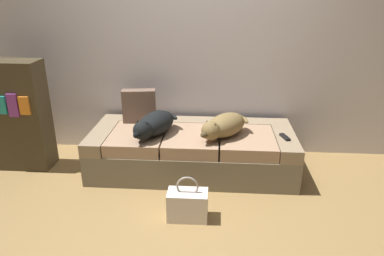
{
  "coord_description": "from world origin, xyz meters",
  "views": [
    {
      "loc": [
        0.23,
        -2.3,
        1.75
      ],
      "look_at": [
        0.0,
        0.9,
        0.47
      ],
      "focal_mm": 33.48,
      "sensor_mm": 36.0,
      "label": 1
    }
  ],
  "objects_px": {
    "couch": "(192,150)",
    "handbag": "(188,205)",
    "dog_dark": "(154,124)",
    "throw_pillow": "(139,106)",
    "dog_tan": "(224,126)",
    "tv_remote": "(285,137)",
    "bookshelf": "(18,116)"
  },
  "relations": [
    {
      "from": "couch",
      "to": "handbag",
      "type": "height_order",
      "value": "couch"
    },
    {
      "from": "dog_dark",
      "to": "throw_pillow",
      "type": "bearing_deg",
      "value": 120.87
    },
    {
      "from": "dog_tan",
      "to": "tv_remote",
      "type": "distance_m",
      "value": 0.58
    },
    {
      "from": "tv_remote",
      "to": "throw_pillow",
      "type": "xyz_separation_m",
      "value": [
        -1.45,
        0.35,
        0.16
      ]
    },
    {
      "from": "couch",
      "to": "dog_dark",
      "type": "xyz_separation_m",
      "value": [
        -0.35,
        -0.13,
        0.32
      ]
    },
    {
      "from": "dog_dark",
      "to": "dog_tan",
      "type": "relative_size",
      "value": 1.1
    },
    {
      "from": "throw_pillow",
      "to": "handbag",
      "type": "relative_size",
      "value": 0.9
    },
    {
      "from": "couch",
      "to": "bookshelf",
      "type": "xyz_separation_m",
      "value": [
        -1.73,
        -0.04,
        0.34
      ]
    },
    {
      "from": "throw_pillow",
      "to": "dog_tan",
      "type": "bearing_deg",
      "value": -21.84
    },
    {
      "from": "couch",
      "to": "dog_tan",
      "type": "xyz_separation_m",
      "value": [
        0.3,
        -0.12,
        0.32
      ]
    },
    {
      "from": "dog_dark",
      "to": "handbag",
      "type": "height_order",
      "value": "dog_dark"
    },
    {
      "from": "couch",
      "to": "dog_dark",
      "type": "distance_m",
      "value": 0.5
    },
    {
      "from": "dog_tan",
      "to": "dog_dark",
      "type": "bearing_deg",
      "value": -179.08
    },
    {
      "from": "throw_pillow",
      "to": "bookshelf",
      "type": "distance_m",
      "value": 1.19
    },
    {
      "from": "bookshelf",
      "to": "tv_remote",
      "type": "bearing_deg",
      "value": -1.77
    },
    {
      "from": "handbag",
      "to": "dog_dark",
      "type": "bearing_deg",
      "value": 118.11
    },
    {
      "from": "tv_remote",
      "to": "throw_pillow",
      "type": "distance_m",
      "value": 1.5
    },
    {
      "from": "couch",
      "to": "dog_dark",
      "type": "bearing_deg",
      "value": -159.65
    },
    {
      "from": "dog_dark",
      "to": "bookshelf",
      "type": "xyz_separation_m",
      "value": [
        -1.38,
        0.09,
        0.02
      ]
    },
    {
      "from": "dog_dark",
      "to": "tv_remote",
      "type": "xyz_separation_m",
      "value": [
        1.23,
        0.01,
        -0.1
      ]
    },
    {
      "from": "bookshelf",
      "to": "throw_pillow",
      "type": "bearing_deg",
      "value": 12.96
    },
    {
      "from": "dog_dark",
      "to": "throw_pillow",
      "type": "xyz_separation_m",
      "value": [
        -0.22,
        0.36,
        0.06
      ]
    },
    {
      "from": "throw_pillow",
      "to": "handbag",
      "type": "bearing_deg",
      "value": -60.94
    },
    {
      "from": "dog_tan",
      "to": "tv_remote",
      "type": "bearing_deg",
      "value": 0.18
    },
    {
      "from": "couch",
      "to": "throw_pillow",
      "type": "relative_size",
      "value": 5.86
    },
    {
      "from": "couch",
      "to": "dog_tan",
      "type": "bearing_deg",
      "value": -21.85
    },
    {
      "from": "couch",
      "to": "bookshelf",
      "type": "distance_m",
      "value": 1.77
    },
    {
      "from": "dog_dark",
      "to": "throw_pillow",
      "type": "relative_size",
      "value": 1.8
    },
    {
      "from": "dog_dark",
      "to": "dog_tan",
      "type": "xyz_separation_m",
      "value": [
        0.66,
        0.01,
        -0.0
      ]
    },
    {
      "from": "dog_dark",
      "to": "handbag",
      "type": "distance_m",
      "value": 0.89
    },
    {
      "from": "bookshelf",
      "to": "handbag",
      "type": "bearing_deg",
      "value": -24.44
    },
    {
      "from": "couch",
      "to": "handbag",
      "type": "distance_m",
      "value": 0.84
    }
  ]
}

